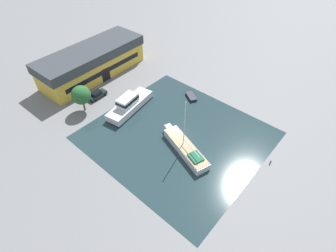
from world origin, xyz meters
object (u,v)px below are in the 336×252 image
sailboat_moored (185,148)px  small_dinghy (191,97)px  warehouse_building (92,62)px  parked_car (97,94)px  quay_tree_near_building (81,95)px  motor_cruiser (129,105)px

sailboat_moored → small_dinghy: sailboat_moored is taller
warehouse_building → parked_car: size_ratio=6.19×
parked_car → sailboat_moored: 25.08m
quay_tree_near_building → small_dinghy: quay_tree_near_building is taller
parked_car → motor_cruiser: (1.94, -8.68, 0.49)m
warehouse_building → motor_cruiser: warehouse_building is taller
warehouse_building → sailboat_moored: size_ratio=2.20×
warehouse_building → parked_car: bearing=-125.3°
quay_tree_near_building → sailboat_moored: 24.36m
motor_cruiser → parked_car: bearing=3.3°
parked_car → motor_cruiser: motor_cruiser is taller
quay_tree_near_building → sailboat_moored: size_ratio=0.48×
warehouse_building → sailboat_moored: bearing=-100.5°
quay_tree_near_building → parked_car: 5.69m
parked_car → motor_cruiser: size_ratio=0.35×
sailboat_moored → quay_tree_near_building: bearing=120.7°
small_dinghy → quay_tree_near_building: bearing=171.9°
parked_car → sailboat_moored: bearing=-0.7°
motor_cruiser → small_dinghy: motor_cruiser is taller
warehouse_building → motor_cruiser: (-3.73, -17.22, -2.22)m
parked_car → warehouse_building: bearing=144.6°
quay_tree_near_building → small_dinghy: (18.53, -14.67, -3.60)m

